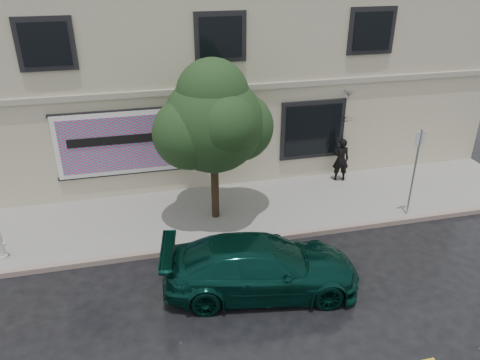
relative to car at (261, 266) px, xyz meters
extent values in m
plane|color=black|center=(0.15, 0.50, -0.69)|extent=(90.00, 90.00, 0.00)
cube|color=gray|center=(0.15, 3.75, -0.62)|extent=(20.00, 3.50, 0.15)
cube|color=gray|center=(0.15, 2.00, -0.62)|extent=(20.00, 0.18, 0.16)
cube|color=beige|center=(0.15, 9.50, 2.81)|extent=(20.00, 8.00, 7.00)
cube|color=#9E9984|center=(0.15, 5.46, 2.91)|extent=(20.00, 0.12, 0.18)
cube|color=black|center=(3.35, 5.46, 1.26)|extent=(2.30, 0.10, 2.10)
cube|color=black|center=(3.35, 5.40, 1.26)|extent=(2.00, 0.05, 1.80)
cube|color=black|center=(-4.85, 5.40, 4.51)|extent=(1.30, 0.05, 1.20)
cube|color=black|center=(0.15, 5.40, 4.51)|extent=(1.30, 0.05, 1.20)
cube|color=black|center=(5.15, 5.40, 4.51)|extent=(1.30, 0.05, 1.20)
cube|color=white|center=(-3.05, 5.43, 1.36)|extent=(4.20, 0.06, 2.10)
cube|color=#CC2D4F|center=(-3.05, 5.39, 1.36)|extent=(3.90, 0.04, 1.80)
cube|color=black|center=(-3.05, 5.46, 0.31)|extent=(4.30, 0.10, 0.10)
cube|color=black|center=(-3.05, 5.46, 2.41)|extent=(4.30, 0.10, 0.10)
cube|color=black|center=(-3.05, 5.36, 1.51)|extent=(3.40, 0.02, 0.28)
imported|color=#072F27|center=(0.00, 0.00, 0.00)|extent=(5.03, 2.83, 1.38)
imported|color=black|center=(4.29, 4.95, 0.25)|extent=(0.64, 0.49, 1.58)
imported|color=black|center=(4.29, 4.95, 1.39)|extent=(1.03, 1.03, 0.71)
cylinder|color=#342717|center=(-0.48, 3.49, 0.53)|extent=(0.23, 0.23, 2.15)
sphere|color=black|center=(-0.48, 3.49, 2.50)|extent=(2.84, 2.84, 2.84)
cylinder|color=beige|center=(-6.49, 2.68, -0.50)|extent=(0.33, 0.33, 0.09)
cylinder|color=#A0A4A8|center=(5.36, 2.23, 0.86)|extent=(0.06, 0.06, 2.80)
cube|color=silver|center=(5.36, 2.23, 1.98)|extent=(0.34, 0.08, 0.45)
camera|label=1|loc=(-2.62, -8.85, 6.95)|focal=35.00mm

